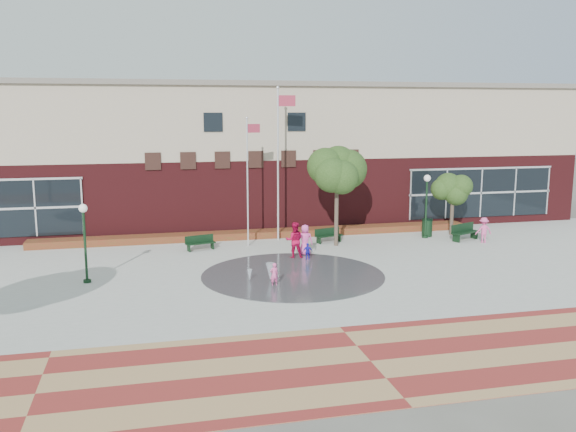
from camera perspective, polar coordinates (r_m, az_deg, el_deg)
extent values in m
plane|color=#666056|center=(25.32, 2.07, -7.33)|extent=(120.00, 120.00, 0.00)
cube|color=#A8A8A0|center=(29.05, 0.00, -5.05)|extent=(46.00, 18.00, 0.01)
cube|color=maroon|center=(19.07, 7.73, -13.34)|extent=(46.00, 6.00, 0.01)
cylinder|color=#383A3D|center=(28.11, 0.46, -5.56)|extent=(8.40, 8.40, 0.01)
cube|color=#4C1418|center=(41.66, -4.22, 2.64)|extent=(44.00, 10.00, 4.50)
cube|color=tan|center=(41.34, -4.30, 8.83)|extent=(44.00, 10.00, 4.50)
cube|color=slate|center=(41.36, -4.34, 12.02)|extent=(44.40, 10.40, 0.30)
cube|color=black|center=(42.05, 17.57, 2.08)|extent=(10.00, 0.12, 3.19)
cube|color=black|center=(36.03, -7.03, 8.71)|extent=(1.10, 0.10, 1.10)
cube|color=black|center=(36.90, 0.80, 8.81)|extent=(1.10, 0.10, 1.10)
cube|color=maroon|center=(36.29, -2.72, -2.03)|extent=(26.00, 1.20, 0.40)
cylinder|color=white|center=(33.50, -3.81, 3.05)|extent=(0.09, 0.09, 7.03)
sphere|color=white|center=(33.27, -3.88, 9.14)|extent=(0.14, 0.14, 0.14)
cube|color=#9E2A3F|center=(33.43, -3.25, 8.19)|extent=(0.75, 0.20, 0.47)
cylinder|color=white|center=(34.87, -0.94, 4.69)|extent=(0.11, 0.11, 8.67)
sphere|color=white|center=(34.75, -0.97, 11.92)|extent=(0.18, 0.18, 0.18)
cube|color=#9E2A3F|center=(34.78, -0.13, 10.73)|extent=(1.00, 0.14, 0.61)
cylinder|color=black|center=(27.96, -18.44, -2.84)|extent=(0.11, 0.11, 3.16)
cylinder|color=black|center=(28.31, -18.27, -5.81)|extent=(0.33, 0.33, 0.15)
sphere|color=white|center=(27.64, -18.63, 0.69)|extent=(0.37, 0.37, 0.37)
cylinder|color=black|center=(36.73, 12.79, 0.56)|extent=(0.12, 0.12, 3.39)
cylinder|color=black|center=(37.02, 12.69, -1.91)|extent=(0.36, 0.36, 0.16)
sphere|color=white|center=(36.48, 12.90, 3.47)|extent=(0.40, 0.40, 0.40)
cube|color=black|center=(33.22, -8.19, -2.53)|extent=(1.68, 0.86, 0.05)
cube|color=black|center=(33.36, -8.31, -2.12)|extent=(1.57, 0.47, 0.40)
cube|color=black|center=(34.88, 3.84, -1.85)|extent=(1.69, 0.88, 0.05)
cube|color=black|center=(35.00, 3.66, -1.46)|extent=(1.58, 0.49, 0.41)
cube|color=black|center=(36.80, 16.28, -1.49)|extent=(2.00, 1.26, 0.06)
cube|color=black|center=(36.89, 16.01, -1.05)|extent=(1.82, 0.81, 0.49)
cylinder|color=black|center=(37.38, 12.88, -1.12)|extent=(0.62, 0.62, 1.03)
cylinder|color=black|center=(37.29, 12.91, -0.31)|extent=(0.66, 0.66, 0.06)
cylinder|color=#413329|center=(33.87, 4.55, -0.09)|extent=(0.22, 0.22, 3.28)
cylinder|color=#413329|center=(38.08, 15.08, 0.13)|extent=(0.22, 0.22, 2.52)
cone|color=white|center=(27.21, -1.67, -6.10)|extent=(0.40, 0.40, 0.78)
cone|color=white|center=(27.20, -3.59, -6.12)|extent=(0.22, 0.22, 0.51)
imported|color=#F0559D|center=(26.31, -1.31, -5.50)|extent=(0.41, 0.30, 1.03)
imported|color=#B90B3B|center=(31.13, 0.60, -2.28)|extent=(1.01, 0.84, 1.87)
imported|color=#F250AD|center=(31.77, 1.61, -2.26)|extent=(0.90, 0.70, 1.62)
imported|color=#1E1CC2|center=(30.77, 1.86, -3.36)|extent=(0.54, 0.27, 0.89)
imported|color=#E25195|center=(36.43, 17.83, -1.28)|extent=(1.00, 0.63, 1.47)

